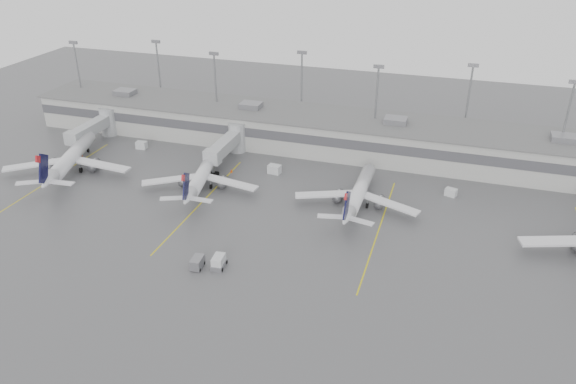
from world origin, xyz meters
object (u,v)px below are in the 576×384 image
(jet_mid_left, at_px, (202,175))
(jet_mid_right, at_px, (359,193))
(jet_far_left, at_px, (70,158))
(baggage_tug, at_px, (219,263))

(jet_mid_left, height_order, jet_mid_right, jet_mid_right)
(jet_far_left, distance_m, baggage_tug, 51.46)
(baggage_tug, bearing_deg, jet_mid_right, 52.89)
(jet_far_left, xyz_separation_m, baggage_tug, (45.61, -23.71, -2.33))
(jet_far_left, height_order, jet_mid_right, jet_far_left)
(jet_mid_right, xyz_separation_m, baggage_tug, (-17.32, -27.44, -1.96))
(jet_mid_left, relative_size, baggage_tug, 8.17)
(jet_far_left, bearing_deg, jet_mid_right, -13.47)
(jet_mid_left, relative_size, jet_mid_right, 0.99)
(jet_mid_left, bearing_deg, jet_mid_right, -7.77)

